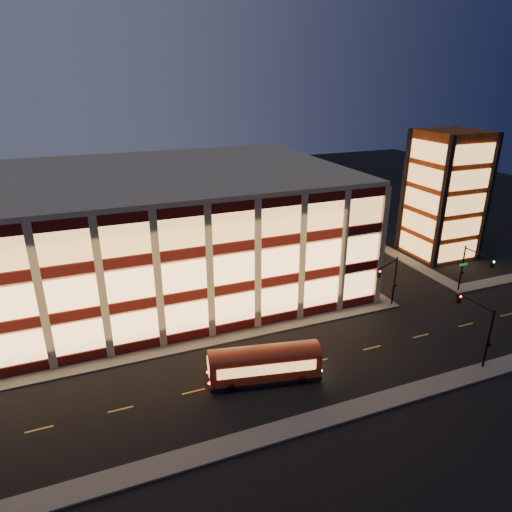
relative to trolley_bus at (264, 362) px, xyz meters
name	(u,v)px	position (x,y,z in m)	size (l,w,h in m)	color
ground	(198,350)	(-4.21, 6.74, -1.82)	(200.00, 200.00, 0.00)	black
sidewalk_office_south	(165,350)	(-7.21, 7.74, -1.74)	(54.00, 2.00, 0.15)	#514F4C
sidewalk_office_east	(320,257)	(18.79, 23.74, -1.74)	(2.00, 30.00, 0.15)	#514F4C
sidewalk_tower_south	(496,281)	(35.79, 7.74, -1.74)	(14.00, 2.00, 0.15)	#514F4C
sidewalk_tower_west	(382,247)	(29.79, 23.74, -1.74)	(2.00, 30.00, 0.15)	#514F4C
sidewalk_near	(244,442)	(-4.21, -6.26, -1.74)	(100.00, 2.00, 0.15)	#514F4C
office_building	(136,232)	(-7.12, 23.66, 5.43)	(50.45, 30.45, 14.50)	tan
stair_tower	(445,195)	(35.74, 18.70, 7.17)	(8.60, 8.60, 18.00)	#8C3814
traffic_signal_far	(389,276)	(18.00, 6.98, 2.30)	(3.79, 1.87, 6.00)	black
traffic_signal_right	(473,264)	(29.29, 6.12, 2.28)	(1.20, 4.37, 6.00)	black
traffic_signal_near	(478,321)	(19.29, -4.29, 2.31)	(0.32, 4.45, 6.00)	black
trolley_bus	(264,362)	(0.00, 0.00, 0.00)	(9.97, 4.28, 3.28)	#921F07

